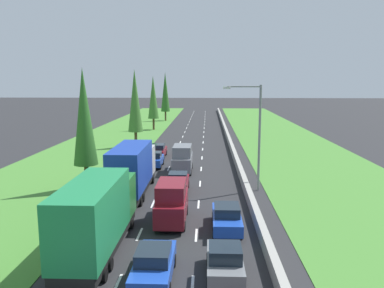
% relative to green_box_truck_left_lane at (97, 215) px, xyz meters
% --- Properties ---
extents(ground_plane, '(300.00, 300.00, 0.00)m').
position_rel_green_box_truck_left_lane_xyz_m(ground_plane, '(3.53, 41.64, -2.18)').
color(ground_plane, '#28282B').
rests_on(ground_plane, ground).
extents(grass_verge_left, '(14.00, 140.00, 0.04)m').
position_rel_green_box_truck_left_lane_xyz_m(grass_verge_left, '(-9.12, 41.64, -2.16)').
color(grass_verge_left, '#478433').
rests_on(grass_verge_left, ground).
extents(grass_verge_right, '(14.00, 140.00, 0.04)m').
position_rel_green_box_truck_left_lane_xyz_m(grass_verge_right, '(17.88, 41.64, -2.16)').
color(grass_verge_right, '#478433').
rests_on(grass_verge_right, ground).
extents(median_barrier, '(0.44, 120.00, 0.85)m').
position_rel_green_box_truck_left_lane_xyz_m(median_barrier, '(9.23, 41.64, -1.76)').
color(median_barrier, '#9E9B93').
rests_on(median_barrier, ground).
extents(lane_markings, '(3.64, 116.00, 0.01)m').
position_rel_green_box_truck_left_lane_xyz_m(lane_markings, '(3.53, 41.64, -2.18)').
color(lane_markings, white).
rests_on(lane_markings, ground).
extents(green_box_truck_left_lane, '(2.46, 9.40, 4.18)m').
position_rel_green_box_truck_left_lane_xyz_m(green_box_truck_left_lane, '(0.00, 0.00, 0.00)').
color(green_box_truck_left_lane, black).
rests_on(green_box_truck_left_lane, ground).
extents(blue_box_truck_left_lane, '(2.46, 9.40, 4.18)m').
position_rel_green_box_truck_left_lane_xyz_m(blue_box_truck_left_lane, '(-0.20, 11.12, 0.00)').
color(blue_box_truck_left_lane, black).
rests_on(blue_box_truck_left_lane, ground).
extents(blue_sedan_centre_lane, '(1.82, 4.50, 1.64)m').
position_rel_green_box_truck_left_lane_xyz_m(blue_sedan_centre_lane, '(3.44, -2.85, -1.37)').
color(blue_sedan_centre_lane, '#1E47B7').
rests_on(blue_sedan_centre_lane, ground).
extents(blue_hatchback_left_lane, '(1.74, 3.90, 1.72)m').
position_rel_green_box_truck_left_lane_xyz_m(blue_hatchback_left_lane, '(0.17, 21.39, -1.35)').
color(blue_hatchback_left_lane, '#1E47B7').
rests_on(blue_hatchback_left_lane, ground).
extents(maroon_van_centre_lane, '(1.96, 4.90, 2.82)m').
position_rel_green_box_truck_left_lane_xyz_m(maroon_van_centre_lane, '(3.59, 4.74, -0.78)').
color(maroon_van_centre_lane, maroon).
rests_on(maroon_van_centre_lane, ground).
extents(maroon_sedan_left_lane, '(1.82, 4.50, 1.64)m').
position_rel_green_box_truck_left_lane_xyz_m(maroon_sedan_left_lane, '(-0.12, 26.84, -1.37)').
color(maroon_sedan_left_lane, maroon).
rests_on(maroon_sedan_left_lane, ground).
extents(maroon_hatchback_centre_lane, '(1.74, 3.90, 1.72)m').
position_rel_green_box_truck_left_lane_xyz_m(maroon_hatchback_centre_lane, '(3.47, 11.96, -1.35)').
color(maroon_hatchback_centre_lane, maroon).
rests_on(maroon_hatchback_centre_lane, ground).
extents(grey_hatchback_right_lane, '(1.74, 3.90, 1.72)m').
position_rel_green_box_truck_left_lane_xyz_m(grey_hatchback_right_lane, '(6.78, -2.52, -1.35)').
color(grey_hatchback_right_lane, slate).
rests_on(grey_hatchback_right_lane, ground).
extents(grey_van_centre_lane, '(1.96, 4.90, 2.82)m').
position_rel_green_box_truck_left_lane_xyz_m(grey_van_centre_lane, '(3.37, 19.14, -0.78)').
color(grey_van_centre_lane, slate).
rests_on(grey_van_centre_lane, ground).
extents(blue_sedan_right_lane, '(1.82, 4.50, 1.64)m').
position_rel_green_box_truck_left_lane_xyz_m(blue_sedan_right_lane, '(7.17, 3.63, -1.37)').
color(blue_sedan_right_lane, '#1E47B7').
rests_on(blue_sedan_right_lane, ground).
extents(poplar_tree_second, '(2.06, 2.06, 10.43)m').
position_rel_green_box_truck_left_lane_xyz_m(poplar_tree_second, '(-4.51, 12.46, 4.08)').
color(poplar_tree_second, '#4C3823').
rests_on(poplar_tree_second, ground).
extents(poplar_tree_third, '(2.07, 2.07, 10.91)m').
position_rel_green_box_truck_left_lane_xyz_m(poplar_tree_third, '(-4.24, 34.29, 4.32)').
color(poplar_tree_third, '#4C3823').
rests_on(poplar_tree_third, ground).
extents(poplar_tree_fourth, '(2.05, 2.05, 10.19)m').
position_rel_green_box_truck_left_lane_xyz_m(poplar_tree_fourth, '(-4.37, 53.62, 3.96)').
color(poplar_tree_fourth, '#4C3823').
rests_on(poplar_tree_fourth, ground).
extents(poplar_tree_fifth, '(2.08, 2.08, 11.24)m').
position_rel_green_box_truck_left_lane_xyz_m(poplar_tree_fifth, '(-3.91, 70.61, 4.49)').
color(poplar_tree_fifth, '#4C3823').
rests_on(poplar_tree_fifth, ground).
extents(street_light_mast, '(3.20, 0.28, 9.00)m').
position_rel_green_box_truck_left_lane_xyz_m(street_light_mast, '(9.96, 12.66, 3.05)').
color(street_light_mast, gray).
rests_on(street_light_mast, ground).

